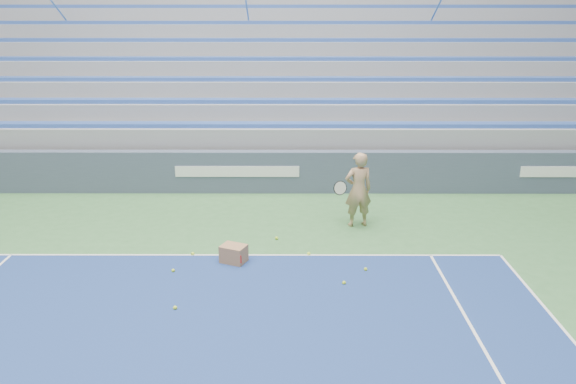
% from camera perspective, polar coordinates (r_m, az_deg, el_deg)
% --- Properties ---
extents(sponsor_barrier, '(30.00, 0.32, 1.10)m').
position_cam_1_polar(sponsor_barrier, '(14.68, -5.11, 2.07)').
color(sponsor_barrier, '#3D485D').
rests_on(sponsor_barrier, ground).
extents(bleachers, '(31.00, 9.15, 7.30)m').
position_cam_1_polar(bleachers, '(19.93, -3.80, 11.69)').
color(bleachers, gray).
rests_on(bleachers, ground).
extents(tennis_player, '(0.95, 0.88, 1.68)m').
position_cam_1_polar(tennis_player, '(12.33, 7.14, 0.23)').
color(tennis_player, tan).
rests_on(tennis_player, ground).
extents(ball_box, '(0.56, 0.50, 0.34)m').
position_cam_1_polar(ball_box, '(10.77, -5.54, -6.28)').
color(ball_box, '#936947').
rests_on(ball_box, ground).
extents(tennis_ball_0, '(0.07, 0.07, 0.07)m').
position_cam_1_polar(tennis_ball_0, '(9.38, -11.39, -11.46)').
color(tennis_ball_0, '#C4E72F').
rests_on(tennis_ball_0, ground).
extents(tennis_ball_1, '(0.07, 0.07, 0.07)m').
position_cam_1_polar(tennis_ball_1, '(10.01, 5.71, -9.15)').
color(tennis_ball_1, '#C4E72F').
rests_on(tennis_ball_1, ground).
extents(tennis_ball_2, '(0.07, 0.07, 0.07)m').
position_cam_1_polar(tennis_ball_2, '(10.60, -11.59, -7.82)').
color(tennis_ball_2, '#C4E72F').
rests_on(tennis_ball_2, ground).
extents(tennis_ball_3, '(0.07, 0.07, 0.07)m').
position_cam_1_polar(tennis_ball_3, '(10.54, 7.89, -7.78)').
color(tennis_ball_3, '#C4E72F').
rests_on(tennis_ball_3, ground).
extents(tennis_ball_4, '(0.07, 0.07, 0.07)m').
position_cam_1_polar(tennis_ball_4, '(11.78, -1.17, -4.70)').
color(tennis_ball_4, '#C4E72F').
rests_on(tennis_ball_4, ground).
extents(tennis_ball_5, '(0.07, 0.07, 0.07)m').
position_cam_1_polar(tennis_ball_5, '(11.07, 2.13, -6.28)').
color(tennis_ball_5, '#C4E72F').
rests_on(tennis_ball_5, ground).
extents(tennis_ball_6, '(0.07, 0.07, 0.07)m').
position_cam_1_polar(tennis_ball_6, '(11.21, -9.65, -6.20)').
color(tennis_ball_6, '#C4E72F').
rests_on(tennis_ball_6, ground).
extents(tennis_ball_7, '(0.07, 0.07, 0.07)m').
position_cam_1_polar(tennis_ball_7, '(11.08, -4.33, -6.30)').
color(tennis_ball_7, '#C4E72F').
rests_on(tennis_ball_7, ground).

